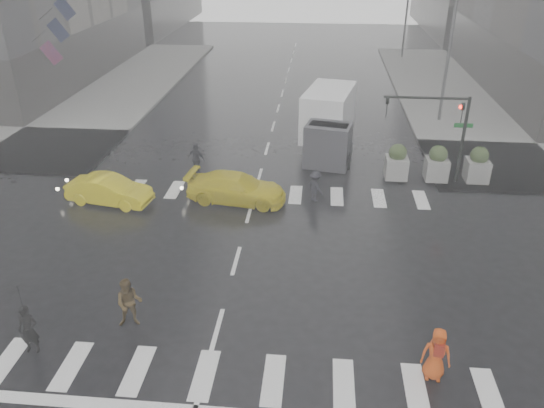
# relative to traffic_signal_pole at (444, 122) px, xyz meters

# --- Properties ---
(ground) EXTENTS (120.00, 120.00, 0.00)m
(ground) POSITION_rel_traffic_signal_pole_xyz_m (-9.01, -8.01, -3.22)
(ground) COLOR black
(ground) RESTS_ON ground
(sidewalk_nw) EXTENTS (35.00, 35.00, 0.15)m
(sidewalk_nw) POSITION_rel_traffic_signal_pole_xyz_m (-28.51, 9.49, -3.14)
(sidewalk_nw) COLOR slate
(sidewalk_nw) RESTS_ON ground
(road_markings) EXTENTS (18.00, 48.00, 0.01)m
(road_markings) POSITION_rel_traffic_signal_pole_xyz_m (-9.01, -8.01, -3.21)
(road_markings) COLOR silver
(road_markings) RESTS_ON ground
(traffic_signal_pole) EXTENTS (4.45, 0.42, 4.50)m
(traffic_signal_pole) POSITION_rel_traffic_signal_pole_xyz_m (0.00, 0.00, 0.00)
(traffic_signal_pole) COLOR black
(traffic_signal_pole) RESTS_ON ground
(street_lamp_near) EXTENTS (2.15, 0.22, 9.00)m
(street_lamp_near) POSITION_rel_traffic_signal_pole_xyz_m (1.86, 9.99, 1.73)
(street_lamp_near) COLOR #59595B
(street_lamp_near) RESTS_ON ground
(street_lamp_far) EXTENTS (2.15, 0.22, 9.00)m
(street_lamp_far) POSITION_rel_traffic_signal_pole_xyz_m (1.86, 29.99, 1.73)
(street_lamp_far) COLOR #59595B
(street_lamp_far) RESTS_ON ground
(planter_west) EXTENTS (1.10, 1.10, 1.80)m
(planter_west) POSITION_rel_traffic_signal_pole_xyz_m (-2.01, 0.19, -2.23)
(planter_west) COLOR slate
(planter_west) RESTS_ON ground
(planter_mid) EXTENTS (1.10, 1.10, 1.80)m
(planter_mid) POSITION_rel_traffic_signal_pole_xyz_m (-0.01, 0.19, -2.23)
(planter_mid) COLOR slate
(planter_mid) RESTS_ON ground
(planter_east) EXTENTS (1.10, 1.10, 1.80)m
(planter_east) POSITION_rel_traffic_signal_pole_xyz_m (1.99, 0.19, -2.23)
(planter_east) COLOR slate
(planter_east) RESTS_ON ground
(flag_cluster) EXTENTS (2.87, 3.06, 4.69)m
(flag_cluster) POSITION_rel_traffic_signal_pole_xyz_m (-24.09, 10.49, 2.42)
(flag_cluster) COLOR #59595B
(flag_cluster) RESTS_ON ground
(pedestrian_black) EXTENTS (1.06, 1.08, 2.43)m
(pedestrian_black) POSITION_rel_traffic_signal_pole_xyz_m (-14.42, -13.49, -1.60)
(pedestrian_black) COLOR black
(pedestrian_black) RESTS_ON ground
(pedestrian_brown) EXTENTS (0.97, 0.82, 1.74)m
(pedestrian_brown) POSITION_rel_traffic_signal_pole_xyz_m (-11.81, -12.03, -2.35)
(pedestrian_brown) COLOR #433218
(pedestrian_brown) RESTS_ON ground
(pedestrian_orange) EXTENTS (0.89, 0.64, 1.68)m
(pedestrian_orange) POSITION_rel_traffic_signal_pole_xyz_m (-2.46, -13.44, -2.37)
(pedestrian_orange) COLOR #C0400D
(pedestrian_orange) RESTS_ON ground
(pedestrian_far_a) EXTENTS (1.17, 0.96, 1.72)m
(pedestrian_far_a) POSITION_rel_traffic_signal_pole_xyz_m (-12.30, -0.00, -2.36)
(pedestrian_far_a) COLOR black
(pedestrian_far_a) RESTS_ON ground
(pedestrian_far_b) EXTENTS (1.04, 1.09, 1.50)m
(pedestrian_far_b) POSITION_rel_traffic_signal_pole_xyz_m (-6.06, -2.55, -2.46)
(pedestrian_far_b) COLOR black
(pedestrian_far_b) RESTS_ON ground
(taxi_mid) EXTENTS (4.16, 2.04, 1.31)m
(taxi_mid) POSITION_rel_traffic_signal_pole_xyz_m (-15.64, -3.67, -2.56)
(taxi_mid) COLOR yellow
(taxi_mid) RESTS_ON ground
(taxi_rear) EXTENTS (4.32, 2.37, 1.36)m
(taxi_rear) POSITION_rel_traffic_signal_pole_xyz_m (-9.76, -2.91, -2.54)
(taxi_rear) COLOR yellow
(taxi_rear) RESTS_ON ground
(box_truck) EXTENTS (2.41, 6.44, 3.42)m
(box_truck) POSITION_rel_traffic_signal_pole_xyz_m (-5.49, 3.90, -1.39)
(box_truck) COLOR silver
(box_truck) RESTS_ON ground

